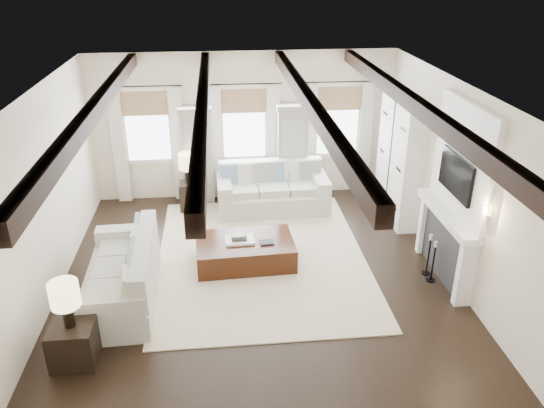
{
  "coord_description": "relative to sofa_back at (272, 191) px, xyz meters",
  "views": [
    {
      "loc": [
        -0.53,
        -7.35,
        4.98
      ],
      "look_at": [
        0.3,
        0.72,
        1.15
      ],
      "focal_mm": 35.0,
      "sensor_mm": 36.0,
      "label": 1
    }
  ],
  "objects": [
    {
      "name": "sofa_back",
      "position": [
        0.0,
        0.0,
        0.0
      ],
      "size": [
        2.35,
        1.11,
        0.99
      ],
      "color": "beige",
      "rests_on": "ground"
    },
    {
      "name": "candlestick_far",
      "position": [
        2.37,
        -2.86,
        -0.09
      ],
      "size": [
        0.15,
        0.15,
        0.76
      ],
      "color": "black",
      "rests_on": "ground"
    },
    {
      "name": "ground",
      "position": [
        -0.53,
        -2.93,
        -0.41
      ],
      "size": [
        7.5,
        7.5,
        0.0
      ],
      "primitive_type": "plane",
      "color": "black",
      "rests_on": "ground"
    },
    {
      "name": "side_table_front",
      "position": [
        -3.12,
        -4.46,
        -0.12
      ],
      "size": [
        0.58,
        0.58,
        0.58
      ],
      "primitive_type": "cube",
      "color": "black",
      "rests_on": "ground"
    },
    {
      "name": "room_shell",
      "position": [
        0.22,
        -2.04,
        1.48
      ],
      "size": [
        6.54,
        7.54,
        3.22
      ],
      "color": "white",
      "rests_on": "ground"
    },
    {
      "name": "book_upper",
      "position": [
        -0.82,
        -2.13,
        0.13
      ],
      "size": [
        0.23,
        0.18,
        0.03
      ],
      "primitive_type": "cube",
      "rotation": [
        0.0,
        0.0,
        0.05
      ],
      "color": "beige",
      "rests_on": "book_lower"
    },
    {
      "name": "side_table_back",
      "position": [
        -1.75,
        0.11,
        -0.1
      ],
      "size": [
        0.42,
        0.42,
        0.63
      ],
      "primitive_type": "cube",
      "color": "black",
      "rests_on": "ground"
    },
    {
      "name": "candlestick_near",
      "position": [
        2.37,
        -3.07,
        -0.1
      ],
      "size": [
        0.15,
        0.15,
        0.75
      ],
      "color": "black",
      "rests_on": "ground"
    },
    {
      "name": "sofa_left",
      "position": [
        -2.64,
        -3.06,
        -0.0
      ],
      "size": [
        1.13,
        2.37,
        1.0
      ],
      "color": "beige",
      "rests_on": "ground"
    },
    {
      "name": "book_lower",
      "position": [
        -0.81,
        -2.18,
        0.1
      ],
      "size": [
        0.27,
        0.21,
        0.04
      ],
      "primitive_type": "cube",
      "rotation": [
        0.0,
        0.0,
        0.05
      ],
      "color": "#262628",
      "rests_on": "tray"
    },
    {
      "name": "lamp_front",
      "position": [
        -3.12,
        -4.46,
        0.62
      ],
      "size": [
        0.38,
        0.38,
        0.66
      ],
      "color": "black",
      "rests_on": "side_table_front"
    },
    {
      "name": "book_loose",
      "position": [
        -0.33,
        -2.31,
        0.05
      ],
      "size": [
        0.25,
        0.19,
        0.03
      ],
      "primitive_type": "cube",
      "rotation": [
        0.0,
        0.0,
        0.05
      ],
      "color": "#262628",
      "rests_on": "ottoman"
    },
    {
      "name": "area_rug",
      "position": [
        -0.41,
        -2.02,
        -0.4
      ],
      "size": [
        3.69,
        4.76,
        0.02
      ],
      "primitive_type": "cube",
      "color": "beige",
      "rests_on": "ground"
    },
    {
      "name": "tray",
      "position": [
        -0.8,
        -2.18,
        0.06
      ],
      "size": [
        0.52,
        0.4,
        0.04
      ],
      "primitive_type": "cube",
      "rotation": [
        0.0,
        0.0,
        0.05
      ],
      "color": "white",
      "rests_on": "ottoman"
    },
    {
      "name": "ottoman",
      "position": [
        -0.71,
        -2.19,
        -0.19
      ],
      "size": [
        1.74,
        1.14,
        0.44
      ],
      "primitive_type": "cube",
      "rotation": [
        0.0,
        0.0,
        0.05
      ],
      "color": "black",
      "rests_on": "ground"
    },
    {
      "name": "lamp_back",
      "position": [
        -1.75,
        0.11,
        0.66
      ],
      "size": [
        0.38,
        0.38,
        0.65
      ],
      "color": "black",
      "rests_on": "side_table_back"
    }
  ]
}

